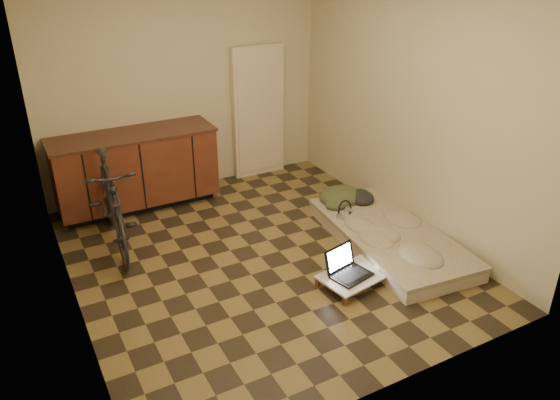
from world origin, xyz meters
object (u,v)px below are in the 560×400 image
bicycle (111,198)px  futon (390,237)px  laptop (347,269)px  lap_desk (355,275)px

bicycle → futon: (2.50, -1.35, -0.44)m
bicycle → laptop: bearing=-41.3°
bicycle → lap_desk: (1.76, -1.78, -0.43)m
lap_desk → bicycle: bearing=125.1°
lap_desk → laptop: 0.10m
futon → lap_desk: 0.85m
lap_desk → laptop: size_ratio=1.71×
laptop → lap_desk: bearing=-41.5°
futon → laptop: size_ratio=4.87×
futon → lap_desk: (-0.74, -0.42, 0.01)m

